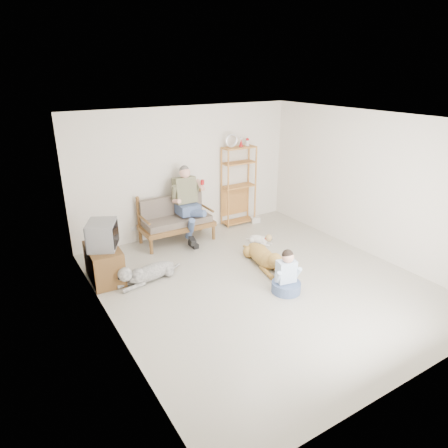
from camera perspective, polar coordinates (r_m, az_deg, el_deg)
floor at (r=6.89m, az=5.31°, el=-8.29°), size 5.50×5.50×0.00m
ceiling at (r=6.03m, az=6.20°, el=14.61°), size 5.50×5.50×0.00m
wall_back at (r=8.59m, az=-5.41°, el=7.48°), size 5.00×0.00×5.00m
wall_front at (r=4.64m, az=26.68°, el=-7.30°), size 5.00×0.00×5.00m
wall_left at (r=5.30m, az=-16.47°, el=-2.27°), size 0.00×5.50×5.50m
wall_right at (r=8.04m, az=20.21°, el=5.28°), size 0.00×5.50×5.50m
loveseat at (r=8.35m, az=-6.97°, el=0.79°), size 1.50×0.71×0.95m
man at (r=8.18m, az=-4.97°, el=2.18°), size 0.60×0.85×1.38m
etagere at (r=9.11m, az=2.09°, el=5.58°), size 0.80×0.35×2.09m
book_stack at (r=9.44m, az=4.48°, el=0.62°), size 0.23×0.19×0.13m
tv_stand at (r=7.11m, az=-16.79°, el=-5.44°), size 0.54×0.92×0.60m
crt_tv at (r=6.89m, az=-16.96°, el=-1.50°), size 0.63×0.68×0.46m
wall_outlet at (r=8.45m, az=-12.73°, el=-0.68°), size 0.12×0.02×0.08m
golden_retriever at (r=7.37m, az=5.76°, el=-4.68°), size 0.54×1.42×0.43m
shaggy_dog at (r=6.94m, az=-11.12°, el=-6.90°), size 1.30×0.48×0.39m
terrier at (r=8.29m, az=5.41°, el=-2.17°), size 0.36×0.58×0.24m
child at (r=6.55m, az=8.90°, el=-7.47°), size 0.47×0.47×0.75m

